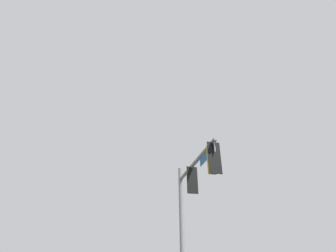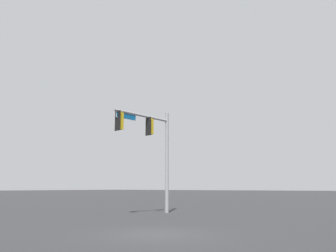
% 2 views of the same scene
% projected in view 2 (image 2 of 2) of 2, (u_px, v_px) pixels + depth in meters
% --- Properties ---
extents(ground_plane, '(400.00, 400.00, 0.00)m').
position_uv_depth(ground_plane, '(157.00, 234.00, 12.47)').
color(ground_plane, '#2D2D30').
extents(signal_pole_near, '(5.02, 0.96, 7.24)m').
position_uv_depth(signal_pole_near, '(152.00, 141.00, 22.94)').
color(signal_pole_near, gray).
rests_on(signal_pole_near, ground_plane).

